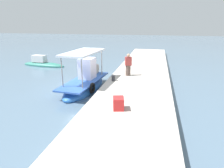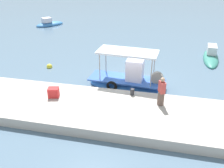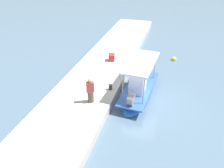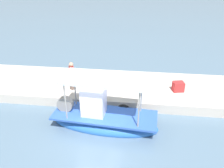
# 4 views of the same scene
# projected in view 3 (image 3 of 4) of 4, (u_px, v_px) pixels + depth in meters

# --- Properties ---
(ground_plane) EXTENTS (120.00, 120.00, 0.00)m
(ground_plane) POSITION_uv_depth(u_px,v_px,m) (141.00, 99.00, 15.28)
(ground_plane) COLOR slate
(dock_quay) EXTENTS (36.00, 4.39, 0.58)m
(dock_quay) POSITION_uv_depth(u_px,v_px,m) (89.00, 87.00, 16.07)
(dock_quay) COLOR beige
(dock_quay) RESTS_ON ground_plane
(main_fishing_boat) EXTENTS (5.49, 2.17, 3.03)m
(main_fishing_boat) POSITION_uv_depth(u_px,v_px,m) (139.00, 90.00, 15.31)
(main_fishing_boat) COLOR blue
(main_fishing_boat) RESTS_ON ground_plane
(fisherman_near_bollard) EXTENTS (0.50, 0.55, 1.70)m
(fisherman_near_bollard) POSITION_uv_depth(u_px,v_px,m) (90.00, 91.00, 13.65)
(fisherman_near_bollard) COLOR brown
(fisherman_near_bollard) RESTS_ON dock_quay
(mooring_bollard) EXTENTS (0.24, 0.24, 0.41)m
(mooring_bollard) POSITION_uv_depth(u_px,v_px,m) (110.00, 87.00, 15.17)
(mooring_bollard) COLOR #2D2D33
(mooring_bollard) RESTS_ON dock_quay
(cargo_crate) EXTENTS (0.72, 0.63, 0.58)m
(cargo_crate) POSITION_uv_depth(u_px,v_px,m) (112.00, 57.00, 19.19)
(cargo_crate) COLOR red
(cargo_crate) RESTS_ON dock_quay
(marker_buoy) EXTENTS (0.46, 0.46, 0.46)m
(marker_buoy) POSITION_uv_depth(u_px,v_px,m) (174.00, 59.00, 20.69)
(marker_buoy) COLOR yellow
(marker_buoy) RESTS_ON ground_plane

